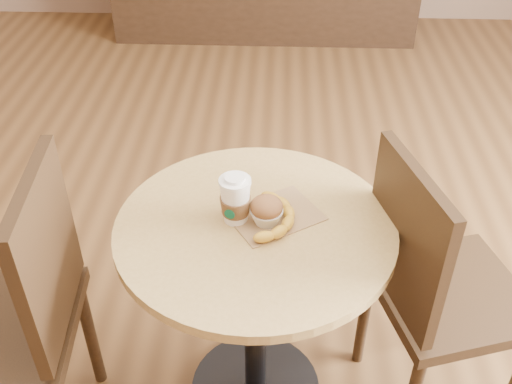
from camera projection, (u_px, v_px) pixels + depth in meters
cafe_table at (255, 275)px, 1.75m from camera, size 0.77×0.77×0.75m
chair_left at (17, 316)px, 1.64m from camera, size 0.48×0.48×0.99m
chair_right at (434, 286)px, 1.75m from camera, size 0.52×0.52×0.96m
kraft_bag at (274, 215)px, 1.66m from camera, size 0.30×0.28×0.00m
coffee_cup at (235, 201)px, 1.61m from camera, size 0.09×0.09×0.14m
muffin at (267, 211)px, 1.61m from camera, size 0.09×0.09×0.08m
banana at (277, 216)px, 1.63m from camera, size 0.16×0.25×0.03m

